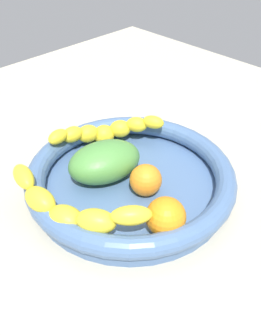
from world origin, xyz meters
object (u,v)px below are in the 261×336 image
Objects in this scene: orange_mid_left at (147,179)px; orange_front at (166,217)px; banana_draped_left at (69,209)px; mango_green at (105,162)px; fruit_bowl at (130,178)px; banana_draped_right at (105,131)px.

orange_front is at bearing 150.11° from orange_mid_left.
banana_draped_left is 11.94cm from mango_green.
fruit_bowl is 4.97cm from mango_green.
banana_draped_left is at bearing 41.15° from orange_front.
mango_green is at bearing -65.95° from banana_draped_left.
banana_draped_left reaches higher than fruit_bowl.
fruit_bowl is 6.68× the size of orange_mid_left.
banana_draped_right is at bearing -55.48° from banana_draped_left.
mango_green reaches higher than orange_mid_left.
mango_green reaches higher than orange_front.
banana_draped_right is at bearing -21.33° from fruit_bowl.
orange_front is (-10.06, -8.79, -0.48)cm from banana_draped_left.
banana_draped_left is at bearing 79.37° from orange_mid_left.
mango_green is at bearing 25.65° from fruit_bowl.
banana_draped_left is at bearing 93.87° from fruit_bowl.
orange_mid_left is (-3.34, -0.33, 1.64)cm from fruit_bowl.
banana_draped_right is 1.57× the size of mango_green.
banana_draped_left is at bearing 124.52° from banana_draped_right.
orange_mid_left reaches higher than fruit_bowl.
banana_draped_right is at bearing -15.39° from orange_mid_left.
banana_draped_left is 1.19× the size of banana_draped_right.
fruit_bowl is 1.48× the size of banana_draped_left.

